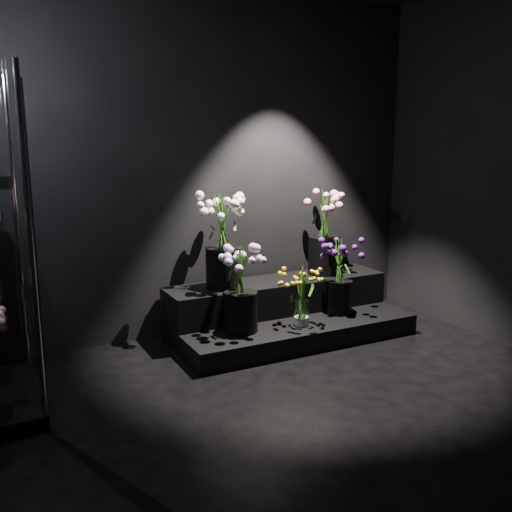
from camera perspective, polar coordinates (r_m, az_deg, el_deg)
floor at (r=3.37m, az=8.31°, el=-17.29°), size 4.00×4.00×0.00m
wall_back at (r=4.71m, az=-5.50°, el=9.00°), size 4.00×0.00×4.00m
display_riser at (r=4.83m, az=2.87°, el=-5.62°), size 1.95×0.87×0.43m
bouquet_orange_bells at (r=4.50m, az=4.60°, el=-3.93°), size 0.34×0.34×0.47m
bouquet_lilac at (r=4.32m, az=-1.53°, el=-2.92°), size 0.35×0.35×0.66m
bouquet_purple at (r=4.83m, az=8.35°, el=-1.61°), size 0.34×0.34×0.62m
bouquet_cream_roses at (r=4.53m, az=-3.36°, el=1.87°), size 0.39×0.39×0.75m
bouquet_pink_roses at (r=5.03m, az=6.86°, el=2.77°), size 0.36×0.36×0.74m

